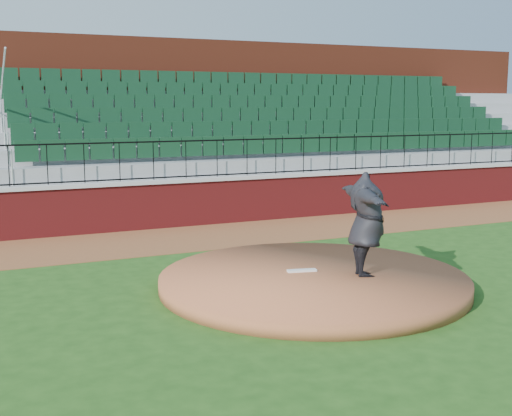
# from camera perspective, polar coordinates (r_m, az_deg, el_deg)

# --- Properties ---
(ground) EXTENTS (90.00, 90.00, 0.00)m
(ground) POSITION_cam_1_polar(r_m,az_deg,el_deg) (11.84, 3.05, -7.26)
(ground) COLOR #1E4614
(ground) RESTS_ON ground
(warning_track) EXTENTS (34.00, 3.20, 0.01)m
(warning_track) POSITION_cam_1_polar(r_m,az_deg,el_deg) (16.67, -5.59, -2.50)
(warning_track) COLOR brown
(warning_track) RESTS_ON ground
(field_wall) EXTENTS (34.00, 0.35, 1.20)m
(field_wall) POSITION_cam_1_polar(r_m,az_deg,el_deg) (18.07, -7.28, 0.27)
(field_wall) COLOR maroon
(field_wall) RESTS_ON ground
(wall_cap) EXTENTS (34.00, 0.45, 0.10)m
(wall_cap) POSITION_cam_1_polar(r_m,az_deg,el_deg) (17.98, -7.32, 2.31)
(wall_cap) COLOR #B7B7B7
(wall_cap) RESTS_ON field_wall
(wall_railing) EXTENTS (34.00, 0.05, 1.00)m
(wall_railing) POSITION_cam_1_polar(r_m,az_deg,el_deg) (17.93, -7.36, 4.06)
(wall_railing) COLOR black
(wall_railing) RESTS_ON wall_cap
(seating_stands) EXTENTS (34.00, 5.10, 4.60)m
(seating_stands) POSITION_cam_1_polar(r_m,az_deg,el_deg) (20.51, -9.67, 6.01)
(seating_stands) COLOR gray
(seating_stands) RESTS_ON ground
(concourse_wall) EXTENTS (34.00, 0.50, 5.50)m
(concourse_wall) POSITION_cam_1_polar(r_m,az_deg,el_deg) (23.21, -11.50, 7.40)
(concourse_wall) COLOR maroon
(concourse_wall) RESTS_ON ground
(pitchers_mound) EXTENTS (5.53, 5.53, 0.25)m
(pitchers_mound) POSITION_cam_1_polar(r_m,az_deg,el_deg) (12.15, 4.89, -6.24)
(pitchers_mound) COLOR brown
(pitchers_mound) RESTS_ON ground
(pitching_rubber) EXTENTS (0.56, 0.25, 0.04)m
(pitching_rubber) POSITION_cam_1_polar(r_m,az_deg,el_deg) (12.31, 3.93, -5.34)
(pitching_rubber) COLOR silver
(pitching_rubber) RESTS_ON pitchers_mound
(pitcher) EXTENTS (1.27, 2.38, 1.87)m
(pitcher) POSITION_cam_1_polar(r_m,az_deg,el_deg) (11.96, 9.39, -1.38)
(pitcher) COLOR black
(pitcher) RESTS_ON pitchers_mound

